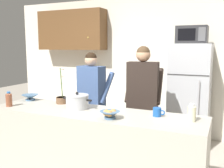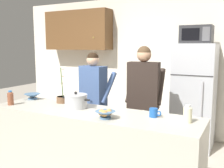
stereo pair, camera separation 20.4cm
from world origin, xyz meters
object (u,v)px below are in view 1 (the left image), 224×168
Objects in this scene: refrigerator at (190,95)px; bread_bowl at (110,114)px; bottle_near_edge at (9,99)px; person_near_pot at (92,93)px; microwave at (192,35)px; bottle_mid_counter at (192,113)px; potted_orchid at (62,99)px; coffee_mug at (157,112)px; cooking_pot at (77,102)px; empty_bowl at (30,97)px; person_by_sink at (143,91)px.

refrigerator is 8.02× the size of bread_bowl.
person_near_pot is at bearing 57.95° from bottle_near_edge.
microwave is 2.65× the size of bottle_mid_counter.
bread_bowl is 1.39m from bottle_near_edge.
potted_orchid is (-0.12, -0.59, 0.00)m from person_near_pot.
coffee_mug is at bearing -4.63° from potted_orchid.
coffee_mug is (-0.11, -1.71, -0.88)m from microwave.
refrigerator is 9.43× the size of bottle_mid_counter.
bread_bowl is 1.18× the size of bottle_mid_counter.
refrigerator is at bearing 98.13° from bottle_mid_counter.
bottle_mid_counter reaches higher than bread_bowl.
coffee_mug is 0.52m from bread_bowl.
coffee_mug is 0.61× the size of bread_bowl.
bottle_mid_counter is at bearing -6.50° from coffee_mug.
microwave reaches higher than bottle_mid_counter.
cooking_pot is at bearing -25.31° from potted_orchid.
coffee_mug is at bearing -93.56° from microwave.
bottle_near_edge is at bearing -133.27° from refrigerator.
coffee_mug is 1.84m from bottle_near_edge.
microwave is 2.55× the size of bottle_near_edge.
bread_bowl is at bearing -162.05° from bottle_mid_counter.
person_near_pot is 8.72× the size of bottle_mid_counter.
empty_bowl is 0.49× the size of potted_orchid.
empty_bowl is (-1.94, -1.62, -0.88)m from microwave.
person_by_sink is (-0.51, -0.97, -0.80)m from microwave.
bottle_near_edge is (0.02, -0.40, 0.05)m from empty_bowl.
empty_bowl is (-0.86, 0.15, -0.04)m from cooking_pot.
bottle_near_edge is 2.19m from bottle_mid_counter.
cooking_pot is 1.68× the size of empty_bowl.
person_near_pot is 0.79m from person_by_sink.
potted_orchid is (-1.41, -1.63, 0.13)m from refrigerator.
person_by_sink is 12.76× the size of coffee_mug.
person_near_pot is at bearing 78.20° from potted_orchid.
refrigerator is at bearing 58.89° from cooking_pot.
person_by_sink is 1.57m from empty_bowl.
bottle_near_edge is (-1.41, -1.05, -0.03)m from person_by_sink.
person_by_sink is (0.79, 0.05, 0.07)m from person_near_pot.
microwave is 1.23× the size of cooking_pot.
person_near_pot is 0.60m from potted_orchid.
bottle_near_edge is at bearing -163.30° from cooking_pot.
bottle_mid_counter is at bearing -45.90° from person_by_sink.
bread_bowl is at bearing -52.59° from person_near_pot.
cooking_pot reaches higher than coffee_mug.
bread_bowl is (-0.43, -0.30, 0.00)m from coffee_mug.
person_by_sink is at bearing 36.57° from bottle_near_edge.
bottle_near_edge is at bearing -133.58° from microwave.
microwave is at bearing 46.42° from bottle_near_edge.
refrigerator reaches higher than person_by_sink.
microwave is 1.96m from bottle_mid_counter.
coffee_mug is at bearing -30.47° from person_near_pot.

